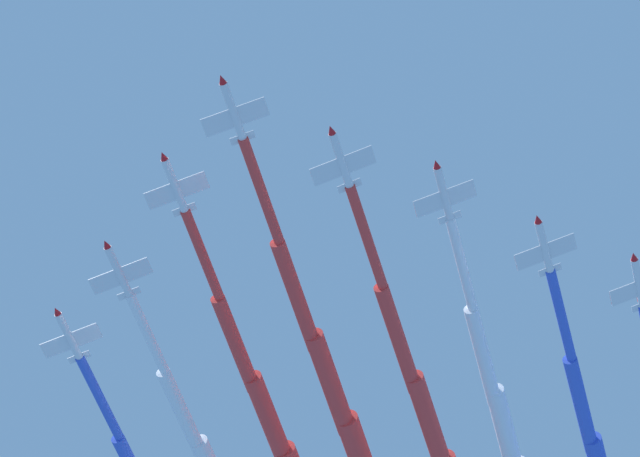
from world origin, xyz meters
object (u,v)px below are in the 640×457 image
object	(u,v)px
jet_port_inner	(432,429)
jet_port_mid	(507,436)
jet_lead	(333,388)
jet_starboard_inner	(271,422)

from	to	relation	value
jet_port_inner	jet_port_mid	size ratio (longest dim) A/B	1.08
jet_lead	jet_starboard_inner	world-z (taller)	jet_starboard_inner
jet_starboard_inner	jet_port_inner	bearing A→B (deg)	-139.52
jet_starboard_inner	jet_port_mid	world-z (taller)	jet_starboard_inner
jet_lead	jet_port_mid	world-z (taller)	jet_port_mid
jet_starboard_inner	jet_port_mid	xyz separation A→B (m)	(-23.53, -26.16, -0.56)
jet_starboard_inner	jet_port_mid	bearing A→B (deg)	-131.97
jet_lead	jet_port_inner	world-z (taller)	jet_lead
jet_starboard_inner	jet_lead	bearing A→B (deg)	-179.85
jet_lead	jet_port_mid	distance (m)	28.33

